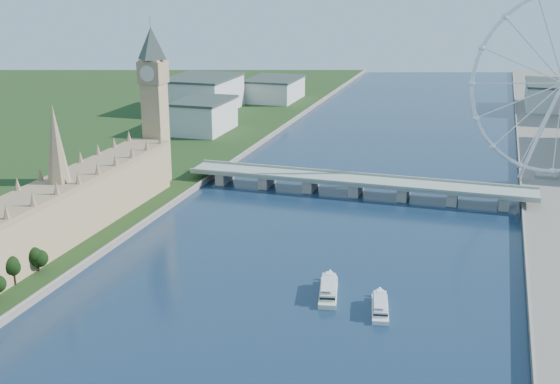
% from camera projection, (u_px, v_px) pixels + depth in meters
% --- Properties ---
extents(parliament_range, '(24.00, 200.00, 70.00)m').
position_uv_depth(parliament_range, '(62.00, 210.00, 359.58)').
color(parliament_range, tan).
rests_on(parliament_range, ground).
extents(big_ben, '(20.02, 20.02, 110.00)m').
position_uv_depth(big_ben, '(154.00, 85.00, 443.81)').
color(big_ben, tan).
rests_on(big_ben, ground).
extents(westminster_bridge, '(220.00, 22.00, 9.50)m').
position_uv_depth(westminster_bridge, '(357.00, 184.00, 445.75)').
color(westminster_bridge, gray).
rests_on(westminster_bridge, ground).
extents(city_skyline, '(505.00, 280.00, 32.00)m').
position_uv_depth(city_skyline, '(450.00, 102.00, 668.94)').
color(city_skyline, beige).
rests_on(city_skyline, ground).
extents(tour_boat_near, '(13.85, 32.07, 6.89)m').
position_uv_depth(tour_boat_near, '(328.00, 295.00, 305.87)').
color(tour_boat_near, beige).
rests_on(tour_boat_near, ground).
extents(tour_boat_far, '(11.99, 28.62, 6.12)m').
position_uv_depth(tour_boat_far, '(380.00, 312.00, 291.25)').
color(tour_boat_far, silver).
rests_on(tour_boat_far, ground).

